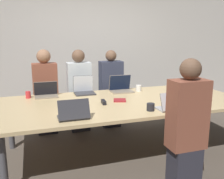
{
  "coord_description": "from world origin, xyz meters",
  "views": [
    {
      "loc": [
        -1.2,
        -3.17,
        1.65
      ],
      "look_at": [
        -0.13,
        0.1,
        0.9
      ],
      "focal_mm": 40.0,
      "sensor_mm": 36.0,
      "label": 1
    }
  ],
  "objects_px": {
    "laptop_near_midright": "(171,105)",
    "laptop_far_midleft": "(84,88)",
    "laptop_far_center": "(121,87)",
    "person_far_left": "(46,93)",
    "person_far_center": "(111,90)",
    "cup_far_center": "(139,88)",
    "person_near_midright": "(187,126)",
    "cup_near_midright": "(151,107)",
    "person_far_midleft": "(79,92)",
    "cup_far_left": "(28,95)",
    "laptop_near_left": "(74,113)",
    "laptop_far_left": "(46,92)",
    "stapler": "(104,102)"
  },
  "relations": [
    {
      "from": "cup_near_midright",
      "to": "laptop_far_midleft",
      "type": "distance_m",
      "value": 1.3
    },
    {
      "from": "person_far_center",
      "to": "cup_far_center",
      "type": "relative_size",
      "value": 13.97
    },
    {
      "from": "cup_near_midright",
      "to": "stapler",
      "type": "height_order",
      "value": "cup_near_midright"
    },
    {
      "from": "cup_far_center",
      "to": "person_far_midleft",
      "type": "bearing_deg",
      "value": 150.71
    },
    {
      "from": "person_near_midright",
      "to": "laptop_near_left",
      "type": "relative_size",
      "value": 4.17
    },
    {
      "from": "person_near_midright",
      "to": "stapler",
      "type": "xyz_separation_m",
      "value": [
        -0.66,
        0.94,
        0.08
      ]
    },
    {
      "from": "stapler",
      "to": "person_far_midleft",
      "type": "bearing_deg",
      "value": 101.1
    },
    {
      "from": "laptop_near_midright",
      "to": "person_far_left",
      "type": "bearing_deg",
      "value": -49.95
    },
    {
      "from": "person_near_midright",
      "to": "cup_near_midright",
      "type": "xyz_separation_m",
      "value": [
        -0.2,
        0.47,
        0.1
      ]
    },
    {
      "from": "cup_far_center",
      "to": "stapler",
      "type": "relative_size",
      "value": 0.65
    },
    {
      "from": "cup_far_left",
      "to": "laptop_near_midright",
      "type": "distance_m",
      "value": 2.04
    },
    {
      "from": "person_far_center",
      "to": "laptop_near_left",
      "type": "relative_size",
      "value": 4.09
    },
    {
      "from": "laptop_far_center",
      "to": "laptop_far_midleft",
      "type": "height_order",
      "value": "laptop_far_midleft"
    },
    {
      "from": "person_far_left",
      "to": "cup_far_center",
      "type": "bearing_deg",
      "value": -21.05
    },
    {
      "from": "person_far_center",
      "to": "laptop_far_midleft",
      "type": "relative_size",
      "value": 4.41
    },
    {
      "from": "laptop_near_left",
      "to": "person_far_center",
      "type": "bearing_deg",
      "value": -120.79
    },
    {
      "from": "person_far_left",
      "to": "laptop_near_left",
      "type": "xyz_separation_m",
      "value": [
        0.2,
        -1.62,
        0.12
      ]
    },
    {
      "from": "stapler",
      "to": "cup_far_left",
      "type": "bearing_deg",
      "value": 150.58
    },
    {
      "from": "laptop_near_left",
      "to": "cup_far_center",
      "type": "bearing_deg",
      "value": -139.75
    },
    {
      "from": "person_far_midleft",
      "to": "person_far_left",
      "type": "bearing_deg",
      "value": 174.04
    },
    {
      "from": "person_far_center",
      "to": "laptop_near_left",
      "type": "bearing_deg",
      "value": -120.79
    },
    {
      "from": "laptop_far_midleft",
      "to": "stapler",
      "type": "distance_m",
      "value": 0.71
    },
    {
      "from": "laptop_far_center",
      "to": "person_far_midleft",
      "type": "relative_size",
      "value": 0.25
    },
    {
      "from": "laptop_near_midright",
      "to": "laptop_far_midleft",
      "type": "distance_m",
      "value": 1.48
    },
    {
      "from": "laptop_near_midright",
      "to": "cup_near_midright",
      "type": "relative_size",
      "value": 3.26
    },
    {
      "from": "laptop_far_midleft",
      "to": "person_far_left",
      "type": "bearing_deg",
      "value": 142.64
    },
    {
      "from": "laptop_far_left",
      "to": "cup_far_left",
      "type": "distance_m",
      "value": 0.26
    },
    {
      "from": "cup_far_left",
      "to": "laptop_far_center",
      "type": "bearing_deg",
      "value": -0.68
    },
    {
      "from": "laptop_far_center",
      "to": "cup_near_midright",
      "type": "relative_size",
      "value": 3.74
    },
    {
      "from": "cup_far_left",
      "to": "cup_near_midright",
      "type": "distance_m",
      "value": 1.8
    },
    {
      "from": "cup_far_center",
      "to": "laptop_near_left",
      "type": "bearing_deg",
      "value": -139.75
    },
    {
      "from": "person_far_left",
      "to": "cup_far_left",
      "type": "distance_m",
      "value": 0.56
    },
    {
      "from": "person_far_left",
      "to": "person_far_midleft",
      "type": "relative_size",
      "value": 1.01
    },
    {
      "from": "laptop_far_center",
      "to": "person_far_left",
      "type": "height_order",
      "value": "person_far_left"
    },
    {
      "from": "laptop_far_center",
      "to": "laptop_near_left",
      "type": "height_order",
      "value": "laptop_far_center"
    },
    {
      "from": "laptop_far_left",
      "to": "stapler",
      "type": "distance_m",
      "value": 0.96
    },
    {
      "from": "laptop_far_center",
      "to": "person_far_center",
      "type": "distance_m",
      "value": 0.49
    },
    {
      "from": "person_far_center",
      "to": "stapler",
      "type": "bearing_deg",
      "value": -112.76
    },
    {
      "from": "laptop_far_center",
      "to": "laptop_near_midright",
      "type": "xyz_separation_m",
      "value": [
        0.23,
        -1.16,
        -0.01
      ]
    },
    {
      "from": "cup_far_center",
      "to": "laptop_near_midright",
      "type": "height_order",
      "value": "laptop_near_midright"
    },
    {
      "from": "cup_far_left",
      "to": "laptop_near_midright",
      "type": "height_order",
      "value": "laptop_near_midright"
    },
    {
      "from": "person_far_center",
      "to": "cup_near_midright",
      "type": "relative_size",
      "value": 14.57
    },
    {
      "from": "cup_far_left",
      "to": "person_near_midright",
      "type": "bearing_deg",
      "value": -44.3
    },
    {
      "from": "laptop_near_midright",
      "to": "person_near_midright",
      "type": "xyz_separation_m",
      "value": [
        -0.05,
        -0.41,
        -0.12
      ]
    },
    {
      "from": "person_far_midleft",
      "to": "laptop_near_midright",
      "type": "bearing_deg",
      "value": -62.5
    },
    {
      "from": "cup_near_midright",
      "to": "laptop_near_midright",
      "type": "bearing_deg",
      "value": -13.12
    },
    {
      "from": "cup_far_center",
      "to": "person_far_center",
      "type": "bearing_deg",
      "value": 120.44
    },
    {
      "from": "cup_far_left",
      "to": "laptop_near_left",
      "type": "relative_size",
      "value": 0.29
    },
    {
      "from": "laptop_far_left",
      "to": "cup_far_center",
      "type": "bearing_deg",
      "value": -3.17
    },
    {
      "from": "laptop_near_left",
      "to": "person_far_midleft",
      "type": "bearing_deg",
      "value": -103.0
    }
  ]
}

